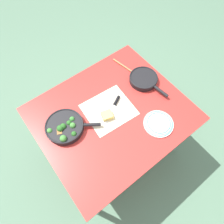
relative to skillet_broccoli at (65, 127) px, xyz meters
name	(u,v)px	position (x,y,z in m)	size (l,w,h in m)	color
ground_plane	(112,145)	(-0.34, 0.10, -0.76)	(14.00, 14.00, 0.00)	#51755B
dining_table_red	(112,118)	(-0.34, 0.10, -0.11)	(1.11, 0.96, 0.73)	#B72D28
skillet_broccoli	(65,127)	(0.00, 0.00, 0.00)	(0.36, 0.29, 0.08)	black
skillet_eggs	(144,79)	(-0.73, 0.02, 0.00)	(0.23, 0.36, 0.05)	black
wooden_spoon	(133,72)	(-0.72, -0.10, -0.02)	(0.09, 0.35, 0.02)	#996B42
parchment_sheet	(108,110)	(-0.34, 0.06, -0.03)	(0.38, 0.34, 0.00)	beige
grater_knife	(114,106)	(-0.39, 0.07, -0.02)	(0.25, 0.15, 0.02)	silver
cheese_block	(107,116)	(-0.30, 0.11, -0.01)	(0.09, 0.09, 0.04)	#E0C15B
dinner_plate_stack	(159,123)	(-0.56, 0.38, -0.02)	(0.22, 0.22, 0.03)	white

